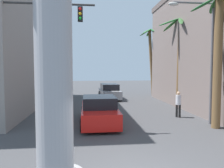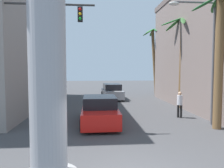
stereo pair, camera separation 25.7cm
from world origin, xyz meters
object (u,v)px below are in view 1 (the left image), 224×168
Objects in this scene: palm_tree_mid_right at (180,53)px; pedestrian_mid_right at (178,102)px; traffic_light_mast at (25,42)px; car_lead at (99,111)px; palm_tree_far_right at (152,52)px; street_lamp at (205,50)px; palm_tree_near_right at (218,53)px; pedestrian_far_left at (44,93)px; car_far at (109,92)px.

palm_tree_mid_right is 4.35× the size of pedestrian_mid_right.
palm_tree_mid_right is (10.26, 5.90, 0.02)m from traffic_light_mast.
car_lead is 0.67× the size of palm_tree_far_right.
street_lamp is 0.94× the size of palm_tree_mid_right.
palm_tree_far_right is 4.68× the size of pedestrian_mid_right.
traffic_light_mast is at bearing 178.45° from palm_tree_near_right.
traffic_light_mast is 0.93× the size of palm_tree_near_right.
street_lamp reaches higher than pedestrian_far_left.
palm_tree_far_right reaches higher than car_far.
car_far is at bearing 132.10° from palm_tree_mid_right.
palm_tree_near_right is at bearing -72.30° from street_lamp.
street_lamp is at bearing -93.99° from palm_tree_far_right.
traffic_light_mast reaches higher than car_lead.
car_lead is at bearing -146.41° from palm_tree_mid_right.
palm_tree_mid_right is at bearing 29.89° from traffic_light_mast.
pedestrian_far_left is at bearing -153.70° from palm_tree_far_right.
street_lamp reaches higher than traffic_light_mast.
traffic_light_mast is 1.30× the size of car_far.
traffic_light_mast is at bearing -150.11° from palm_tree_mid_right.
pedestrian_mid_right is 0.93× the size of pedestrian_far_left.
palm_tree_far_right is (5.10, 2.26, 4.27)m from car_far.
palm_tree_far_right is at bearing 61.47° from car_lead.
traffic_light_mast is at bearing -126.71° from palm_tree_far_right.
car_lead is at bearing -99.03° from car_far.
car_lead is at bearing 164.08° from palm_tree_near_right.
pedestrian_far_left is (-10.37, 8.58, -2.87)m from palm_tree_near_right.
car_lead is 3.14× the size of pedestrian_mid_right.
palm_tree_near_right reaches higher than pedestrian_far_left.
palm_tree_mid_right is at bearing -47.90° from car_far.
pedestrian_mid_right is at bearing -97.96° from palm_tree_far_right.
pedestrian_far_left is (-9.44, 5.99, 0.08)m from pedestrian_mid_right.
palm_tree_mid_right is at bearing -12.43° from pedestrian_far_left.
pedestrian_mid_right is (3.50, -9.18, 0.22)m from car_far.
car_lead is at bearing -57.68° from pedestrian_far_left.
palm_tree_near_right is at bearing -39.62° from pedestrian_far_left.
pedestrian_mid_right is at bearing 15.09° from traffic_light_mast.
palm_tree_far_right is at bearing 89.87° from palm_tree_mid_right.
palm_tree_far_right reaches higher than palm_tree_mid_right.
palm_tree_far_right reaches higher than car_lead.
pedestrian_far_left is at bearing 147.62° from pedestrian_mid_right.
car_far is 9.83m from pedestrian_mid_right.
palm_tree_far_right is at bearing 87.25° from palm_tree_near_right.
palm_tree_mid_right is 5.19m from pedestrian_mid_right.
palm_tree_mid_right reaches higher than pedestrian_far_left.
palm_tree_near_right is at bearing -15.92° from car_lead.
car_lead is at bearing 170.81° from street_lamp.
palm_tree_near_right reaches higher than car_lead.
car_far is 7.02m from palm_tree_far_right.
pedestrian_far_left is (-4.34, 6.87, 0.34)m from car_lead.
palm_tree_near_right is 6.21m from palm_tree_mid_right.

